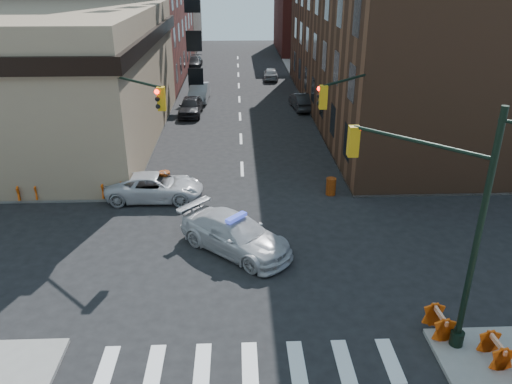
{
  "coord_description": "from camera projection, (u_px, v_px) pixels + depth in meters",
  "views": [
    {
      "loc": [
        -0.29,
        -18.93,
        11.47
      ],
      "look_at": [
        0.53,
        1.61,
        2.2
      ],
      "focal_mm": 35.0,
      "sensor_mm": 36.0,
      "label": 1
    }
  ],
  "objects": [
    {
      "name": "ground",
      "position": [
        245.0,
        253.0,
        21.97
      ],
      "size": [
        140.0,
        140.0,
        0.0
      ],
      "primitive_type": "plane",
      "color": "black",
      "rests_on": "ground"
    },
    {
      "name": "sidewalk_nw",
      "position": [
        14.0,
        90.0,
        50.93
      ],
      "size": [
        34.0,
        54.5,
        0.15
      ],
      "primitive_type": "cube",
      "color": "gray",
      "rests_on": "ground"
    },
    {
      "name": "sidewalk_ne",
      "position": [
        457.0,
        86.0,
        52.6
      ],
      "size": [
        34.0,
        54.5,
        0.15
      ],
      "primitive_type": "cube",
      "color": "gray",
      "rests_on": "ground"
    },
    {
      "name": "commercial_row_ne",
      "position": [
        400.0,
        28.0,
        40.06
      ],
      "size": [
        14.0,
        34.0,
        14.0
      ],
      "primitive_type": "cube",
      "color": "#523321",
      "rests_on": "ground"
    },
    {
      "name": "filler_ne",
      "position": [
        333.0,
        8.0,
        72.84
      ],
      "size": [
        16.0,
        16.0,
        12.0
      ],
      "primitive_type": "cube",
      "color": "#58211C",
      "rests_on": "ground"
    },
    {
      "name": "signal_pole_se",
      "position": [
        445.0,
        213.0,
        15.26
      ],
      "size": [
        5.4,
        5.27,
        8.0
      ],
      "rotation": [
        0.0,
        0.0,
        2.36
      ],
      "color": "black",
      "rests_on": "sidewalk_se"
    },
    {
      "name": "signal_pole_nw",
      "position": [
        125.0,
        124.0,
        24.83
      ],
      "size": [
        3.58,
        3.67,
        8.0
      ],
      "rotation": [
        0.0,
        0.0,
        -0.79
      ],
      "color": "black",
      "rests_on": "sidewalk_nw"
    },
    {
      "name": "signal_pole_ne",
      "position": [
        357.0,
        122.0,
        25.27
      ],
      "size": [
        3.67,
        3.58,
        8.0
      ],
      "rotation": [
        0.0,
        0.0,
        -2.36
      ],
      "color": "black",
      "rests_on": "sidewalk_ne"
    },
    {
      "name": "tree_ne_near",
      "position": [
        323.0,
        65.0,
        44.49
      ],
      "size": [
        3.0,
        3.0,
        4.85
      ],
      "color": "black",
      "rests_on": "sidewalk_ne"
    },
    {
      "name": "tree_ne_far",
      "position": [
        310.0,
        52.0,
        51.77
      ],
      "size": [
        3.0,
        3.0,
        4.85
      ],
      "color": "black",
      "rests_on": "sidewalk_ne"
    },
    {
      "name": "police_car",
      "position": [
        235.0,
        234.0,
        21.84
      ],
      "size": [
        5.58,
        5.37,
        1.6
      ],
      "primitive_type": "imported",
      "rotation": [
        0.0,
        0.0,
        0.83
      ],
      "color": "#B9B8BD",
      "rests_on": "ground"
    },
    {
      "name": "pickup",
      "position": [
        155.0,
        187.0,
        26.78
      ],
      "size": [
        5.21,
        2.51,
        1.43
      ],
      "primitive_type": "imported",
      "rotation": [
        0.0,
        0.0,
        1.55
      ],
      "color": "#BBBABF",
      "rests_on": "ground"
    },
    {
      "name": "parked_car_wnear",
      "position": [
        191.0,
        106.0,
        42.14
      ],
      "size": [
        1.96,
        4.58,
        1.54
      ],
      "primitive_type": "imported",
      "rotation": [
        0.0,
        0.0,
        -0.03
      ],
      "color": "black",
      "rests_on": "ground"
    },
    {
      "name": "parked_car_wfar",
      "position": [
        199.0,
        92.0,
        46.71
      ],
      "size": [
        1.89,
        4.94,
        1.61
      ],
      "primitive_type": "imported",
      "rotation": [
        0.0,
        0.0,
        -0.04
      ],
      "color": "gray",
      "rests_on": "ground"
    },
    {
      "name": "parked_car_wdeep",
      "position": [
        194.0,
        62.0,
        62.48
      ],
      "size": [
        1.99,
        4.63,
        1.33
      ],
      "primitive_type": "imported",
      "rotation": [
        0.0,
        0.0,
        -0.03
      ],
      "color": "black",
      "rests_on": "ground"
    },
    {
      "name": "parked_car_enear",
      "position": [
        302.0,
        101.0,
        43.91
      ],
      "size": [
        1.99,
        4.62,
        1.48
      ],
      "primitive_type": "imported",
      "rotation": [
        0.0,
        0.0,
        3.24
      ],
      "color": "black",
      "rests_on": "ground"
    },
    {
      "name": "parked_car_efar",
      "position": [
        271.0,
        74.0,
        55.58
      ],
      "size": [
        1.74,
        4.01,
        1.34
      ],
      "primitive_type": "imported",
      "rotation": [
        0.0,
        0.0,
        3.1
      ],
      "color": "gray",
      "rests_on": "ground"
    },
    {
      "name": "pedestrian_a",
      "position": [
        80.0,
        163.0,
        29.36
      ],
      "size": [
        0.69,
        0.6,
        1.59
      ],
      "primitive_type": "imported",
      "rotation": [
        0.0,
        0.0,
        -0.46
      ],
      "color": "black",
      "rests_on": "sidewalk_nw"
    },
    {
      "name": "pedestrian_b",
      "position": [
        55.0,
        164.0,
        29.04
      ],
      "size": [
        1.06,
        1.0,
        1.73
      ],
      "primitive_type": "imported",
      "rotation": [
        0.0,
        0.0,
        0.57
      ],
      "color": "black",
      "rests_on": "sidewalk_nw"
    },
    {
      "name": "pedestrian_c",
      "position": [
        29.0,
        161.0,
        29.61
      ],
      "size": [
        1.05,
        0.89,
        1.68
      ],
      "primitive_type": "imported",
      "rotation": [
        0.0,
        0.0,
        0.6
      ],
      "color": "#1D222C",
      "rests_on": "sidewalk_nw"
    },
    {
      "name": "barrel_road",
      "position": [
        331.0,
        186.0,
        27.41
      ],
      "size": [
        0.55,
        0.55,
        0.96
      ],
      "primitive_type": "cylinder",
      "rotation": [
        0.0,
        0.0,
        -0.03
      ],
      "color": "orange",
      "rests_on": "ground"
    },
    {
      "name": "barrel_bank",
      "position": [
        165.0,
        181.0,
        27.81
      ],
      "size": [
        0.84,
        0.84,
        1.15
      ],
      "primitive_type": "cylinder",
      "rotation": [
        0.0,
        0.0,
        -0.41
      ],
      "color": "red",
      "rests_on": "ground"
    },
    {
      "name": "barricade_se_a",
      "position": [
        439.0,
        322.0,
        16.77
      ],
      "size": [
        0.62,
        1.15,
        0.84
      ],
      "primitive_type": null,
      "rotation": [
        0.0,
        0.0,
        1.62
      ],
      "color": "red",
      "rests_on": "sidewalk_se"
    },
    {
      "name": "barricade_se_b",
      "position": [
        495.0,
        351.0,
        15.57
      ],
      "size": [
        0.57,
        1.09,
        0.8
      ],
      "primitive_type": null,
      "rotation": [
        0.0,
        0.0,
        1.61
      ],
      "color": "red",
      "rests_on": "sidewalk_se"
    },
    {
      "name": "barricade_nw_a",
      "position": [
        114.0,
        190.0,
        26.65
      ],
      "size": [
        1.36,
        0.82,
        0.96
      ],
      "primitive_type": null,
      "rotation": [
        0.0,
        0.0,
        -0.15
      ],
      "color": "#C85509",
      "rests_on": "sidewalk_nw"
    },
    {
      "name": "barricade_nw_b",
      "position": [
        29.0,
        192.0,
        26.5
      ],
      "size": [
        1.25,
        0.72,
        0.9
      ],
      "primitive_type": null,
      "rotation": [
        0.0,
        0.0,
        0.1
      ],
      "color": "red",
      "rests_on": "sidewalk_nw"
    }
  ]
}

